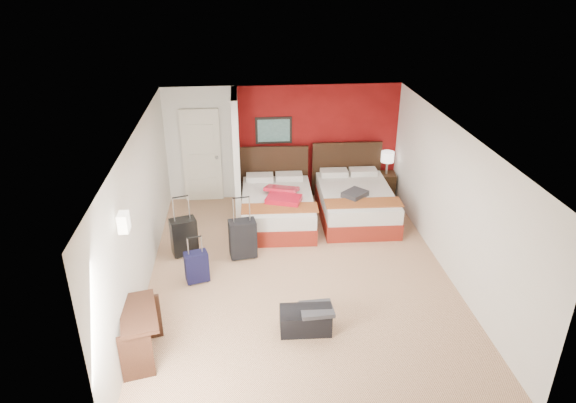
{
  "coord_description": "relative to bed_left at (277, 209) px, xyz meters",
  "views": [
    {
      "loc": [
        -0.88,
        -7.33,
        4.87
      ],
      "look_at": [
        -0.12,
        0.8,
        1.0
      ],
      "focal_mm": 32.18,
      "sensor_mm": 36.0,
      "label": 1
    }
  ],
  "objects": [
    {
      "name": "entry_door",
      "position": [
        -1.53,
        1.26,
        0.72
      ],
      "size": [
        0.82,
        0.06,
        2.05
      ],
      "primitive_type": "cube",
      "color": "silver",
      "rests_on": "ground"
    },
    {
      "name": "jacket_draped",
      "position": [
        0.3,
        -3.44,
        0.1
      ],
      "size": [
        0.48,
        0.41,
        0.06
      ],
      "primitive_type": "cube",
      "rotation": [
        0.0,
        0.0,
        0.05
      ],
      "color": "#36363A",
      "rests_on": "duffel_bag"
    },
    {
      "name": "bed_left",
      "position": [
        0.0,
        0.0,
        0.0
      ],
      "size": [
        1.49,
        2.07,
        0.61
      ],
      "primitive_type": "cube",
      "rotation": [
        0.0,
        0.0,
        -0.04
      ],
      "color": "white",
      "rests_on": "ground"
    },
    {
      "name": "table_lamp",
      "position": [
        2.48,
        1.01,
        0.51
      ],
      "size": [
        0.33,
        0.33,
        0.5
      ],
      "primitive_type": "cylinder",
      "rotation": [
        0.0,
        0.0,
        0.17
      ],
      "color": "silver",
      "rests_on": "nightstand"
    },
    {
      "name": "room_walls",
      "position": [
        -1.18,
        -0.52,
        0.95
      ],
      "size": [
        5.02,
        6.52,
        2.5
      ],
      "color": "silver",
      "rests_on": "ground"
    },
    {
      "name": "suitcase_black",
      "position": [
        -1.75,
        -1.08,
        0.03
      ],
      "size": [
        0.51,
        0.4,
        0.67
      ],
      "primitive_type": "cube",
      "rotation": [
        0.0,
        0.0,
        0.31
      ],
      "color": "black",
      "rests_on": "ground"
    },
    {
      "name": "red_accent_panel",
      "position": [
        0.97,
        1.29,
        0.95
      ],
      "size": [
        3.5,
        0.04,
        2.5
      ],
      "primitive_type": "cube",
      "color": "maroon",
      "rests_on": "ground"
    },
    {
      "name": "red_suitcase_open",
      "position": [
        0.1,
        -0.1,
        0.36
      ],
      "size": [
        0.9,
        1.06,
        0.11
      ],
      "primitive_type": "cube",
      "rotation": [
        0.0,
        0.0,
        -0.33
      ],
      "color": "red",
      "rests_on": "bed_left"
    },
    {
      "name": "nightstand",
      "position": [
        2.48,
        1.01,
        -0.02
      ],
      "size": [
        0.45,
        0.45,
        0.57
      ],
      "primitive_type": "cube",
      "rotation": [
        0.0,
        0.0,
        -0.11
      ],
      "color": "black",
      "rests_on": "ground"
    },
    {
      "name": "ground",
      "position": [
        0.22,
        -1.94,
        -0.3
      ],
      "size": [
        6.5,
        6.5,
        0.0
      ],
      "primitive_type": "plane",
      "color": "tan",
      "rests_on": "ground"
    },
    {
      "name": "partition_wall",
      "position": [
        -0.78,
        0.67,
        0.95
      ],
      "size": [
        0.12,
        1.2,
        2.5
      ],
      "primitive_type": "cube",
      "color": "silver",
      "rests_on": "ground"
    },
    {
      "name": "suitcase_charcoal",
      "position": [
        -0.71,
        -1.27,
        0.04
      ],
      "size": [
        0.51,
        0.36,
        0.69
      ],
      "primitive_type": "cube",
      "rotation": [
        0.0,
        0.0,
        0.16
      ],
      "color": "black",
      "rests_on": "ground"
    },
    {
      "name": "bed_right",
      "position": [
        1.61,
        0.06,
        0.01
      ],
      "size": [
        1.5,
        2.1,
        0.62
      ],
      "primitive_type": "cube",
      "rotation": [
        0.0,
        0.0,
        -0.03
      ],
      "color": "white",
      "rests_on": "ground"
    },
    {
      "name": "suitcase_navy",
      "position": [
        -1.47,
        -1.98,
        -0.04
      ],
      "size": [
        0.42,
        0.32,
        0.52
      ],
      "primitive_type": "cube",
      "rotation": [
        0.0,
        0.0,
        0.28
      ],
      "color": "black",
      "rests_on": "ground"
    },
    {
      "name": "desk",
      "position": [
        -2.07,
        -3.73,
        0.08
      ],
      "size": [
        0.65,
        0.99,
        0.76
      ],
      "primitive_type": "cube",
      "rotation": [
        0.0,
        0.0,
        0.22
      ],
      "color": "#321A10",
      "rests_on": "ground"
    },
    {
      "name": "duffel_bag",
      "position": [
        0.15,
        -3.39,
        -0.12
      ],
      "size": [
        0.74,
        0.41,
        0.37
      ],
      "primitive_type": "cube",
      "rotation": [
        0.0,
        0.0,
        -0.03
      ],
      "color": "black",
      "rests_on": "ground"
    },
    {
      "name": "jacket_bundle",
      "position": [
        1.51,
        -0.24,
        0.37
      ],
      "size": [
        0.58,
        0.57,
        0.11
      ],
      "primitive_type": "cube",
      "rotation": [
        0.0,
        0.0,
        0.73
      ],
      "color": "#35353A",
      "rests_on": "bed_right"
    }
  ]
}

